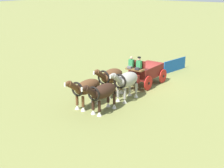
% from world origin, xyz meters
% --- Properties ---
extents(ground_plane, '(220.00, 220.00, 0.00)m').
position_xyz_m(ground_plane, '(0.00, 0.00, 0.00)').
color(ground_plane, olive).
extents(show_wagon, '(5.76, 1.92, 2.58)m').
position_xyz_m(show_wagon, '(0.19, 0.00, 1.09)').
color(show_wagon, maroon).
rests_on(show_wagon, ground).
extents(draft_horse_rear_near, '(3.09, 1.02, 2.24)m').
position_xyz_m(draft_horse_rear_near, '(3.77, 0.71, 1.37)').
color(draft_horse_rear_near, '#9E998E').
rests_on(draft_horse_rear_near, ground).
extents(draft_horse_rear_off, '(3.15, 1.03, 2.27)m').
position_xyz_m(draft_horse_rear_off, '(3.78, -0.59, 1.39)').
color(draft_horse_rear_off, brown).
rests_on(draft_horse_rear_off, ground).
extents(draft_horse_lead_near, '(3.22, 0.92, 2.13)m').
position_xyz_m(draft_horse_lead_near, '(6.38, 0.74, 1.28)').
color(draft_horse_lead_near, '#331E14').
rests_on(draft_horse_lead_near, ground).
extents(draft_horse_lead_off, '(3.22, 0.95, 2.16)m').
position_xyz_m(draft_horse_lead_off, '(6.40, -0.56, 1.30)').
color(draft_horse_lead_off, brown).
rests_on(draft_horse_lead_off, ground).
extents(sponsor_banner, '(3.17, 0.54, 1.10)m').
position_xyz_m(sponsor_banner, '(-4.90, 0.01, 0.55)').
color(sponsor_banner, '#1959B2').
rests_on(sponsor_banner, ground).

